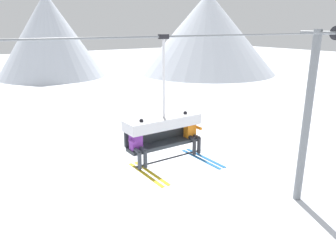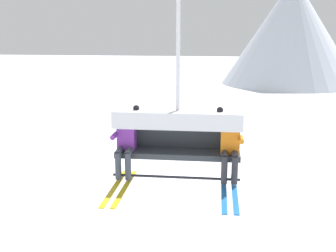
# 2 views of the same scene
# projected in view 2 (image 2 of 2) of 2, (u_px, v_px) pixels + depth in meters

# --- Properties ---
(mountain_peak_central) EXTENTS (17.01, 17.01, 13.10)m
(mountain_peak_central) POSITION_uv_depth(u_px,v_px,m) (291.00, 32.00, 52.59)
(mountain_peak_central) COLOR silver
(mountain_peak_central) RESTS_ON ground_plane
(chairlift_chair) EXTENTS (2.28, 0.74, 3.42)m
(chairlift_chair) POSITION_uv_depth(u_px,v_px,m) (178.00, 125.00, 7.56)
(chairlift_chair) COLOR #33383D
(skier_purple) EXTENTS (0.48, 1.70, 1.34)m
(skier_purple) POSITION_uv_depth(u_px,v_px,m) (125.00, 142.00, 7.52)
(skier_purple) COLOR purple
(skier_orange) EXTENTS (0.48, 1.70, 1.34)m
(skier_orange) POSITION_uv_depth(u_px,v_px,m) (230.00, 145.00, 7.31)
(skier_orange) COLOR orange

